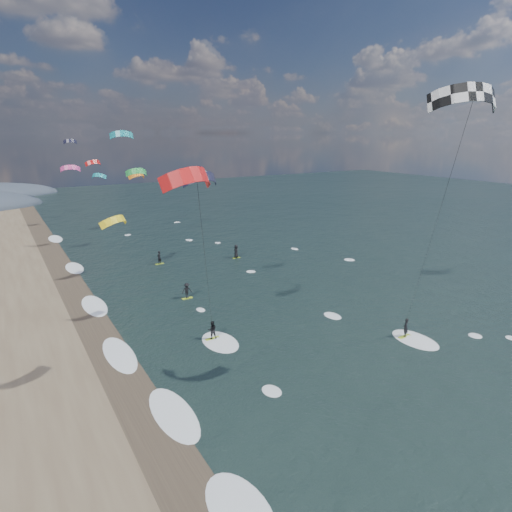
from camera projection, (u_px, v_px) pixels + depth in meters
ground at (372, 410)px, 26.06m from camera, size 260.00×260.00×0.00m
wet_sand_strip at (130, 389)px, 28.24m from camera, size 3.00×240.00×0.00m
kitesurfer_near_a at (458, 161)px, 25.84m from camera, size 7.75×8.95×19.30m
kitesurfer_near_b at (205, 241)px, 27.87m from camera, size 6.94×8.57×14.94m
far_kitesurfers at (202, 267)px, 50.94m from camera, size 12.55×13.78×1.82m
bg_kite_field at (109, 168)px, 67.69m from camera, size 13.57×77.74×10.54m
shoreline_surf at (128, 354)px, 32.74m from camera, size 2.40×79.40×0.11m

